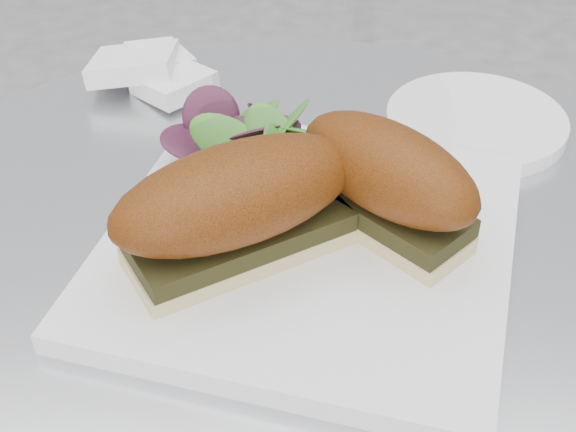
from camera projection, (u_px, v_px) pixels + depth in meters
The scene contains 6 objects.
plate at pixel (309, 244), 0.56m from camera, with size 0.28×0.28×0.02m, color white.
sandwich_left at pixel (237, 204), 0.52m from camera, with size 0.19×0.16×0.08m.
sandwich_right at pixel (387, 179), 0.54m from camera, with size 0.15×0.14×0.08m.
salad at pixel (252, 146), 0.60m from camera, with size 0.12×0.12×0.05m, color #508A2D, non-canonical shape.
napkin at pixel (154, 79), 0.75m from camera, with size 0.10×0.10×0.02m, color white, non-canonical shape.
saucer at pixel (476, 122), 0.69m from camera, with size 0.15×0.15×0.01m, color white.
Camera 1 is at (0.01, -0.42, 1.10)m, focal length 50.00 mm.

